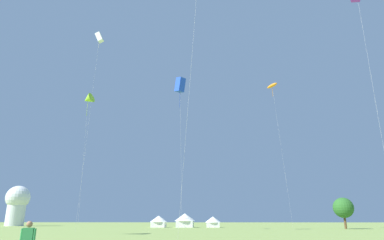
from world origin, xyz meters
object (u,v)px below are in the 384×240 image
at_px(festival_tent_right, 213,221).
at_px(observatory_dome, 17,203).
at_px(kite_white_box, 99,38).
at_px(kite_orange_parafoil, 272,86).
at_px(kite_blue_box, 180,85).
at_px(festival_tent_center, 185,220).
at_px(festival_tent_left, 159,221).
at_px(tree_distant_left, 343,208).
at_px(kite_lime_delta, 88,99).

xyz_separation_m(festival_tent_right, observatory_dome, (-54.17, 13.11, 4.70)).
height_order(kite_white_box, observatory_dome, kite_white_box).
xyz_separation_m(kite_white_box, festival_tent_right, (19.49, 27.45, -31.26)).
bearing_deg(kite_white_box, kite_orange_parafoil, 21.56).
relative_size(kite_blue_box, festival_tent_center, 5.44).
xyz_separation_m(kite_white_box, festival_tent_left, (7.13, 27.45, -31.15)).
bearing_deg(kite_blue_box, festival_tent_right, 78.09).
distance_m(observatory_dome, tree_distant_left, 82.87).
bearing_deg(festival_tent_right, observatory_dome, 166.40).
bearing_deg(kite_blue_box, festival_tent_left, 105.88).
xyz_separation_m(kite_white_box, festival_tent_center, (13.13, 27.45, -30.88)).
bearing_deg(festival_tent_right, tree_distant_left, -22.29).
height_order(kite_white_box, festival_tent_left, kite_white_box).
relative_size(festival_tent_left, tree_distant_left, 0.68).
height_order(kite_blue_box, observatory_dome, kite_blue_box).
bearing_deg(festival_tent_right, kite_lime_delta, -151.89).
bearing_deg(kite_blue_box, tree_distant_left, 25.54).
height_order(festival_tent_center, observatory_dome, observatory_dome).
distance_m(kite_lime_delta, festival_tent_left, 31.43).
bearing_deg(kite_lime_delta, tree_distant_left, 3.91).
xyz_separation_m(kite_white_box, kite_blue_box, (14.23, 2.49, -8.33)).
distance_m(kite_blue_box, festival_tent_left, 34.55).
distance_m(kite_white_box, festival_tent_center, 43.35).
xyz_separation_m(kite_blue_box, observatory_dome, (-48.91, 38.07, -18.23)).
height_order(kite_white_box, festival_tent_right, kite_white_box).
bearing_deg(kite_orange_parafoil, kite_blue_box, -150.28).
relative_size(festival_tent_right, observatory_dome, 0.34).
height_order(kite_lime_delta, kite_white_box, kite_white_box).
xyz_separation_m(kite_white_box, tree_distant_left, (44.77, 17.08, -28.68)).
bearing_deg(observatory_dome, kite_lime_delta, -43.73).
xyz_separation_m(kite_lime_delta, kite_white_box, (6.47, -13.58, 6.44)).
distance_m(kite_lime_delta, observatory_dome, 43.91).
distance_m(kite_orange_parafoil, kite_blue_box, 20.81).
height_order(kite_lime_delta, kite_blue_box, kite_lime_delta).
bearing_deg(kite_lime_delta, kite_white_box, -64.51).
height_order(kite_lime_delta, observatory_dome, kite_lime_delta).
height_order(festival_tent_center, festival_tent_right, festival_tent_center).
xyz_separation_m(kite_orange_parafoil, kite_blue_box, (-17.81, -10.17, -3.58)).
distance_m(kite_white_box, tree_distant_left, 55.85).
relative_size(kite_white_box, festival_tent_center, 7.15).
relative_size(kite_blue_box, tree_distant_left, 4.38).
relative_size(festival_tent_center, tree_distant_left, 0.81).
relative_size(kite_lime_delta, observatory_dome, 2.54).
xyz_separation_m(kite_lime_delta, kite_orange_parafoil, (38.51, -0.92, 1.70)).
relative_size(kite_lime_delta, festival_tent_left, 6.92).
bearing_deg(observatory_dome, festival_tent_left, -17.41).
relative_size(kite_lime_delta, festival_tent_center, 5.83).
height_order(kite_orange_parafoil, kite_blue_box, kite_orange_parafoil).
relative_size(festival_tent_left, festival_tent_center, 0.84).
bearing_deg(festival_tent_right, kite_white_box, -125.38).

